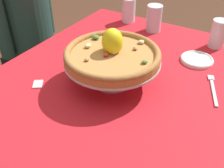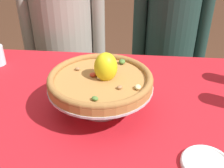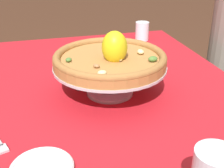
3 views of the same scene
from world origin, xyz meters
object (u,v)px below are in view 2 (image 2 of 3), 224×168
(side_plate, at_px, (207,164))
(diner_right, at_px, (168,54))
(pizza, at_px, (101,79))
(pizza_stand, at_px, (101,91))
(sugar_packet, at_px, (70,74))
(diner_left, at_px, (65,52))

(side_plate, bearing_deg, diner_right, 90.29)
(pizza, xyz_separation_m, side_plate, (0.32, -0.24, -0.12))
(diner_right, bearing_deg, pizza_stand, -111.37)
(side_plate, distance_m, sugar_packet, 0.69)
(pizza, height_order, sugar_packet, pizza)
(sugar_packet, bearing_deg, diner_left, 107.72)
(pizza, height_order, diner_left, diner_left)
(side_plate, xyz_separation_m, diner_left, (-0.67, 1.03, -0.16))
(pizza_stand, relative_size, diner_right, 0.30)
(pizza_stand, distance_m, diner_left, 0.89)
(side_plate, height_order, sugar_packet, side_plate)
(sugar_packet, xyz_separation_m, diner_right, (0.49, 0.58, -0.15))
(side_plate, relative_size, sugar_packet, 2.84)
(side_plate, bearing_deg, pizza, 143.55)
(pizza, distance_m, side_plate, 0.42)
(diner_left, bearing_deg, sugar_packet, -72.28)
(side_plate, height_order, diner_right, diner_right)
(side_plate, bearing_deg, diner_left, 123.17)
(pizza, xyz_separation_m, diner_right, (0.32, 0.82, -0.27))
(side_plate, xyz_separation_m, diner_right, (-0.01, 1.06, -0.15))
(pizza, height_order, side_plate, pizza)
(pizza_stand, bearing_deg, diner_left, 113.63)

